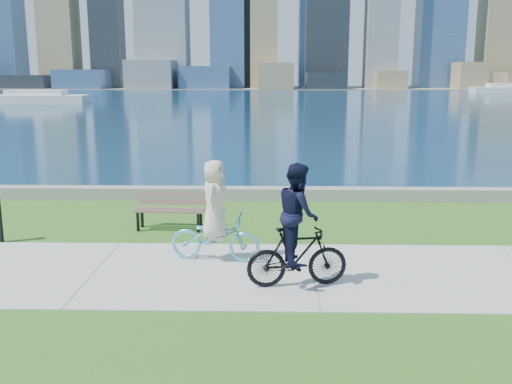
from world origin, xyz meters
TOP-DOWN VIEW (x-y plane):
  - ground at (0.00, 0.00)m, footprint 320.00×320.00m
  - concrete_path at (0.00, 0.00)m, footprint 80.00×3.50m
  - seawall at (0.00, 6.20)m, footprint 90.00×0.50m
  - bay_water at (0.00, 72.00)m, footprint 320.00×131.00m
  - far_shore at (0.00, 130.00)m, footprint 320.00×30.00m
  - ferry_near at (-28.60, 58.23)m, footprint 11.97×3.42m
  - ferry_far at (42.22, 94.93)m, footprint 13.21×3.77m
  - park_bench at (-3.11, 3.00)m, footprint 1.63×0.64m
  - cyclist_woman at (-1.84, 0.68)m, footprint 0.89×1.84m
  - cyclist_man at (-0.32, -0.67)m, footprint 0.76×1.78m

SIDE VIEW (x-z plane):
  - ground at x=0.00m, z-range 0.00..0.00m
  - bay_water at x=0.00m, z-range 0.00..0.01m
  - concrete_path at x=0.00m, z-range 0.00..0.02m
  - far_shore at x=0.00m, z-range 0.00..0.12m
  - seawall at x=0.00m, z-range 0.00..0.35m
  - park_bench at x=-3.11m, z-range 0.09..0.92m
  - ferry_near at x=-28.60m, z-range -0.14..1.49m
  - ferry_far at x=42.22m, z-range -0.15..1.64m
  - cyclist_woman at x=-1.84m, z-range -0.23..1.74m
  - cyclist_man at x=-0.32m, z-range -0.15..1.98m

